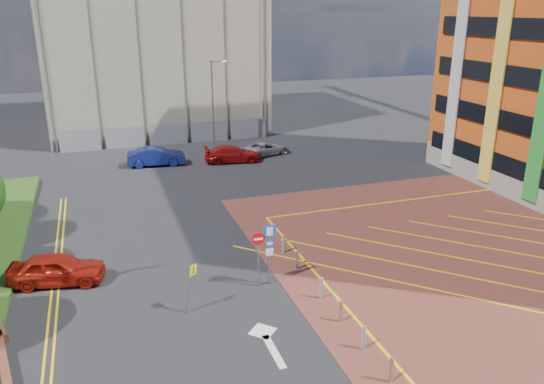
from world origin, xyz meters
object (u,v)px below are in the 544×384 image
lamp_back (213,100)px  car_red_left (57,269)px  warning_sign (191,282)px  car_blue_back (156,156)px  car_red_back (233,154)px  sign_cluster (265,248)px  car_silver_back (267,148)px

lamp_back → car_red_left: 27.26m
lamp_back → car_red_left: size_ratio=1.83×
warning_sign → car_blue_back: warning_sign is taller
lamp_back → car_red_back: 6.94m
warning_sign → car_red_back: warning_sign is taller
lamp_back → warning_sign: 29.36m
sign_cluster → car_red_left: 9.96m
sign_cluster → car_silver_back: sign_cluster is taller
lamp_back → car_silver_back: lamp_back is taller
car_red_left → car_red_back: bearing=-25.7°
warning_sign → car_blue_back: bearing=86.5°
car_red_left → warning_sign: bearing=-118.4°
car_red_back → car_silver_back: bearing=-61.7°
car_red_left → car_blue_back: bearing=-9.4°
lamp_back → car_red_back: size_ratio=1.68×
car_blue_back → car_silver_back: car_blue_back is taller
car_red_left → car_blue_back: 20.05m
car_blue_back → car_red_left: bearing=165.6°
warning_sign → car_silver_back: (11.19, 23.63, -0.84)m
car_silver_back → car_blue_back: bearing=74.3°
warning_sign → car_red_left: size_ratio=0.51×
lamp_back → car_red_left: bearing=-118.9°
warning_sign → car_blue_back: (1.44, 23.37, -0.65)m
car_red_back → lamp_back: bearing=9.7°
car_red_left → car_silver_back: car_red_left is taller
warning_sign → lamp_back: bearing=75.1°
car_blue_back → car_red_back: (6.26, -1.03, -0.08)m
lamp_back → sign_cluster: 27.38m
car_silver_back → car_red_back: bearing=93.1°
car_red_back → car_red_left: bearing=151.1°
sign_cluster → car_blue_back: sign_cluster is taller
car_red_left → car_silver_back: 25.37m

